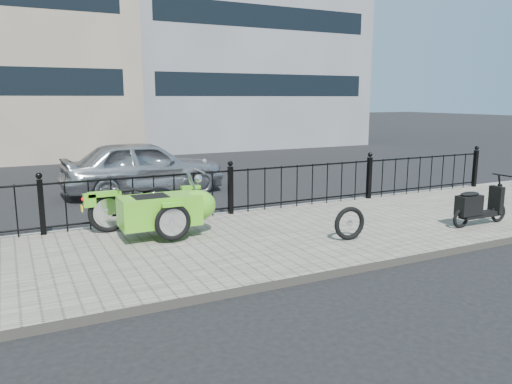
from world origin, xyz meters
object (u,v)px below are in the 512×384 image
motorcycle_sidecar (168,208)px  spare_tire (349,223)px  scooter (477,207)px  sedan_car (144,167)px

motorcycle_sidecar → spare_tire: bearing=-32.6°
scooter → sedan_car: sedan_car is taller
spare_tire → sedan_car: sedan_car is taller
spare_tire → sedan_car: (-1.84, 6.18, 0.29)m
spare_tire → motorcycle_sidecar: bearing=147.4°
motorcycle_sidecar → sedan_car: 4.60m
scooter → spare_tire: size_ratio=2.41×
scooter → spare_tire: bearing=174.0°
motorcycle_sidecar → scooter: size_ratio=1.69×
sedan_car → scooter: bearing=-146.7°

